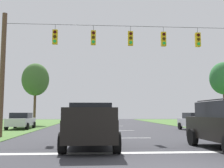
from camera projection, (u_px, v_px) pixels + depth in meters
name	position (u px, v px, depth m)	size (l,w,h in m)	color
stop_bar_stripe	(152.00, 153.00, 10.19)	(13.32, 0.45, 0.01)	white
lane_dash_0	(130.00, 138.00, 16.15)	(0.15, 2.50, 0.01)	white
lane_dash_1	(119.00, 130.00, 22.96)	(0.15, 2.50, 0.01)	white
lane_dash_2	(112.00, 126.00, 30.97)	(0.15, 2.50, 0.01)	white
lane_dash_3	(109.00, 123.00, 38.38)	(0.15, 2.50, 0.01)	white
overhead_signal_span	(127.00, 67.00, 17.52)	(16.06, 0.31, 7.91)	brown
pickup_truck	(91.00, 125.00, 11.88)	(2.30, 5.41, 1.95)	black
distant_car_crossing_white	(196.00, 121.00, 23.05)	(2.06, 4.32, 1.52)	silver
distant_car_oncoming	(21.00, 121.00, 24.98)	(2.05, 4.32, 1.52)	silver
tree_roadside_right	(35.00, 80.00, 33.85)	(3.38, 3.38, 7.75)	brown
tree_roadside_far_right	(224.00, 79.00, 28.98)	(3.00, 3.00, 6.99)	brown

